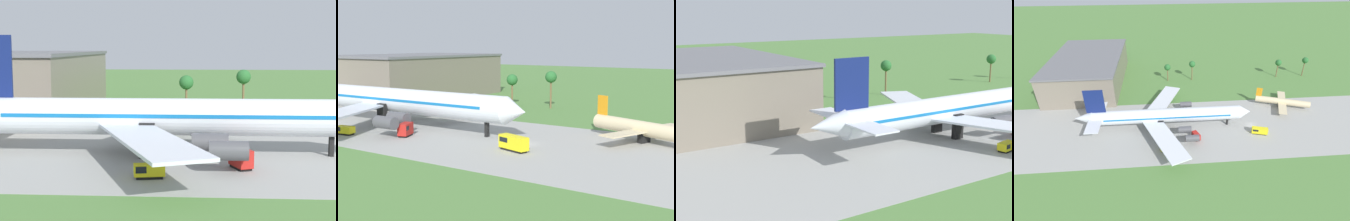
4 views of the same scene
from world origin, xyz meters
TOP-DOWN VIEW (x-y plane):
  - ground_plane at (0.00, 0.00)m, footprint 600.00×600.00m
  - taxiway_strip at (0.00, 0.00)m, footprint 320.00×44.00m
  - jet_airliner at (-37.49, 1.55)m, footprint 73.58×58.62m
  - regional_aircraft at (19.48, 14.18)m, footprint 24.51×22.38m
  - baggage_tug at (-37.92, -13.72)m, footprint 4.35×2.65m
  - fuel_truck at (1.37, -6.36)m, footprint 6.69×3.63m
  - catering_van at (-25.23, -7.84)m, footprint 3.40×4.53m
  - terminal_building at (-78.50, 50.41)m, footprint 36.72×61.20m
  - palm_tree_row at (5.89, 48.77)m, footprint 85.06×3.60m

SIDE VIEW (x-z plane):
  - ground_plane at x=0.00m, z-range 0.00..0.00m
  - taxiway_strip at x=0.00m, z-range 0.00..0.02m
  - baggage_tug at x=-37.92m, z-range 0.10..1.99m
  - fuel_truck at x=1.37m, z-range 0.10..2.96m
  - catering_van at x=-25.23m, z-range 0.10..2.99m
  - regional_aircraft at x=19.48m, z-range -1.47..7.15m
  - jet_airliner at x=-37.49m, z-range -3.50..15.59m
  - terminal_building at x=-78.50m, z-range 0.02..15.83m
  - palm_tree_row at x=5.89m, z-range 3.11..14.75m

